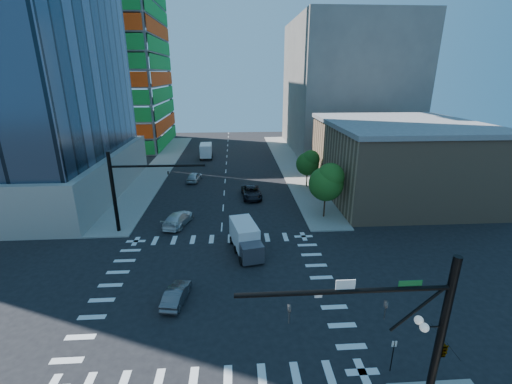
{
  "coord_description": "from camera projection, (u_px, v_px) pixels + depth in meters",
  "views": [
    {
      "loc": [
        1.66,
        -24.3,
        16.84
      ],
      "look_at": [
        3.73,
        8.0,
        5.61
      ],
      "focal_mm": 24.0,
      "sensor_mm": 36.0,
      "label": 1
    }
  ],
  "objects": [
    {
      "name": "car_nb_far",
      "position": [
        251.0,
        192.0,
        48.83
      ],
      "size": [
        2.92,
        5.75,
        1.56
      ],
      "primitive_type": "imported",
      "rotation": [
        0.0,
        0.0,
        0.06
      ],
      "color": "black",
      "rests_on": "ground"
    },
    {
      "name": "bg_building_ne",
      "position": [
        345.0,
        87.0,
        77.22
      ],
      "size": [
        24.0,
        30.0,
        28.0
      ],
      "primitive_type": "cube",
      "color": "slate",
      "rests_on": "ground"
    },
    {
      "name": "car_sb_cross",
      "position": [
        177.0,
        294.0,
        26.49
      ],
      "size": [
        2.0,
        4.11,
        1.3
      ],
      "primitive_type": "imported",
      "rotation": [
        0.0,
        0.0,
        2.98
      ],
      "color": "#4A4A4F",
      "rests_on": "ground"
    },
    {
      "name": "box_truck_far",
      "position": [
        206.0,
        151.0,
        71.97
      ],
      "size": [
        2.67,
        5.93,
        3.08
      ],
      "rotation": [
        0.0,
        0.0,
        3.17
      ],
      "color": "black",
      "rests_on": "ground"
    },
    {
      "name": "car_sb_mid",
      "position": [
        194.0,
        177.0,
        56.24
      ],
      "size": [
        2.43,
        4.69,
        1.53
      ],
      "primitive_type": "imported",
      "rotation": [
        0.0,
        0.0,
        3.0
      ],
      "color": "#B4B9BC",
      "rests_on": "ground"
    },
    {
      "name": "road_markings",
      "position": [
        217.0,
        288.0,
        28.33
      ],
      "size": [
        20.0,
        20.0,
        0.01
      ],
      "primitive_type": "cube",
      "color": "silver",
      "rests_on": "ground"
    },
    {
      "name": "signal_mast_se",
      "position": [
        424.0,
        333.0,
        16.49
      ],
      "size": [
        10.51,
        2.48,
        9.0
      ],
      "color": "black",
      "rests_on": "sidewalk_se"
    },
    {
      "name": "construction_building",
      "position": [
        103.0,
        37.0,
        77.0
      ],
      "size": [
        25.16,
        34.5,
        70.6
      ],
      "color": "slate",
      "rests_on": "ground"
    },
    {
      "name": "tree_north",
      "position": [
        309.0,
        162.0,
        52.23
      ],
      "size": [
        3.54,
        3.52,
        5.78
      ],
      "color": "#382316",
      "rests_on": "sidewalk_ne"
    },
    {
      "name": "sidewalk_ne",
      "position": [
        290.0,
        164.0,
        66.77
      ],
      "size": [
        5.0,
        60.0,
        0.15
      ],
      "primitive_type": "cube",
      "color": "gray",
      "rests_on": "ground"
    },
    {
      "name": "ground",
      "position": [
        217.0,
        288.0,
        28.33
      ],
      "size": [
        160.0,
        160.0,
        0.0
      ],
      "primitive_type": "plane",
      "color": "black",
      "rests_on": "ground"
    },
    {
      "name": "box_truck_near",
      "position": [
        246.0,
        241.0,
        33.55
      ],
      "size": [
        3.39,
        5.79,
        2.85
      ],
      "rotation": [
        0.0,
        0.0,
        0.21
      ],
      "color": "black",
      "rests_on": "ground"
    },
    {
      "name": "car_sb_near",
      "position": [
        178.0,
        219.0,
        39.99
      ],
      "size": [
        3.54,
        5.76,
        1.56
      ],
      "primitive_type": "imported",
      "rotation": [
        0.0,
        0.0,
        2.87
      ],
      "color": "silver",
      "rests_on": "ground"
    },
    {
      "name": "sidewalk_nw",
      "position": [
        161.0,
        166.0,
        65.27
      ],
      "size": [
        5.0,
        60.0,
        0.15
      ],
      "primitive_type": "cube",
      "color": "gray",
      "rests_on": "ground"
    },
    {
      "name": "signal_mast_nw",
      "position": [
        127.0,
        185.0,
        36.77
      ],
      "size": [
        10.2,
        0.4,
        9.0
      ],
      "color": "black",
      "rests_on": "sidewalk_nw"
    },
    {
      "name": "tree_south",
      "position": [
        327.0,
        182.0,
        40.66
      ],
      "size": [
        4.16,
        4.16,
        6.82
      ],
      "color": "#382316",
      "rests_on": "sidewalk_ne"
    },
    {
      "name": "commercial_building",
      "position": [
        398.0,
        159.0,
        48.84
      ],
      "size": [
        20.5,
        22.5,
        10.6
      ],
      "color": "#967457",
      "rests_on": "ground"
    },
    {
      "name": "no_parking_sign",
      "position": [
        393.0,
        352.0,
        20.04
      ],
      "size": [
        0.3,
        0.06,
        2.2
      ],
      "color": "black",
      "rests_on": "ground"
    }
  ]
}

